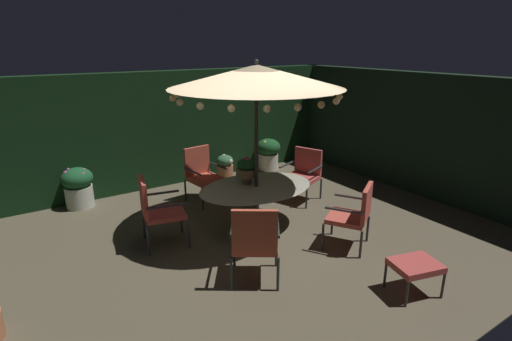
% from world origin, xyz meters
% --- Properties ---
extents(ground_plane, '(8.16, 6.41, 0.02)m').
position_xyz_m(ground_plane, '(0.00, 0.00, -0.01)').
color(ground_plane, brown).
extents(hedge_backdrop_rear, '(8.16, 0.30, 2.36)m').
position_xyz_m(hedge_backdrop_rear, '(0.00, 3.05, 1.18)').
color(hedge_backdrop_rear, black).
rests_on(hedge_backdrop_rear, ground_plane).
extents(hedge_backdrop_right, '(0.30, 6.41, 2.36)m').
position_xyz_m(hedge_backdrop_right, '(3.93, 0.00, 1.18)').
color(hedge_backdrop_right, black).
rests_on(hedge_backdrop_right, ground_plane).
extents(patio_dining_table, '(1.90, 1.35, 0.72)m').
position_xyz_m(patio_dining_table, '(0.29, 0.19, 0.59)').
color(patio_dining_table, '#312C2D').
rests_on(patio_dining_table, ground_plane).
extents(patio_umbrella, '(2.60, 2.60, 2.66)m').
position_xyz_m(patio_umbrella, '(0.29, 0.19, 2.41)').
color(patio_umbrella, '#2E2F2B').
rests_on(patio_umbrella, ground_plane).
extents(centerpiece_planter, '(0.35, 0.35, 0.45)m').
position_xyz_m(centerpiece_planter, '(0.25, 0.39, 0.96)').
color(centerpiece_planter, olive).
rests_on(centerpiece_planter, patio_dining_table).
extents(patio_chair_north, '(0.79, 0.79, 0.96)m').
position_xyz_m(patio_chair_north, '(1.75, 0.75, 0.54)').
color(patio_chair_north, '#293133').
rests_on(patio_chair_north, ground_plane).
extents(patio_chair_northeast, '(0.66, 0.69, 1.02)m').
position_xyz_m(patio_chair_northeast, '(0.11, 1.75, 0.56)').
color(patio_chair_northeast, '#2E2E33').
rests_on(patio_chair_northeast, ground_plane).
extents(patio_chair_east, '(0.71, 0.69, 1.05)m').
position_xyz_m(patio_chair_east, '(-1.24, 0.51, 0.60)').
color(patio_chair_east, '#2C2C32').
rests_on(patio_chair_east, ground_plane).
extents(patio_chair_southeast, '(0.82, 0.82, 1.06)m').
position_xyz_m(patio_chair_southeast, '(-0.59, -1.10, 0.61)').
color(patio_chair_southeast, '#292F2C').
rests_on(patio_chair_southeast, ground_plane).
extents(patio_chair_south, '(0.79, 0.79, 0.98)m').
position_xyz_m(patio_chair_south, '(1.11, -1.14, 0.55)').
color(patio_chair_south, '#322B2D').
rests_on(patio_chair_south, ground_plane).
extents(ottoman_footrest, '(0.64, 0.56, 0.41)m').
position_xyz_m(ottoman_footrest, '(0.88, -2.33, 0.36)').
color(ottoman_footrest, '#322D2C').
rests_on(ottoman_footrest, ground_plane).
extents(potted_plant_right_near, '(0.57, 0.57, 0.74)m').
position_xyz_m(potted_plant_right_near, '(2.28, 2.66, 0.40)').
color(potted_plant_right_near, beige).
rests_on(potted_plant_right_near, ground_plane).
extents(potted_plant_right_far, '(0.36, 0.37, 0.58)m').
position_xyz_m(potted_plant_right_far, '(1.02, 2.50, 0.30)').
color(potted_plant_right_far, '#9E6341').
rests_on(potted_plant_right_far, ground_plane).
extents(potted_plant_front_corner, '(0.55, 0.55, 0.74)m').
position_xyz_m(potted_plant_front_corner, '(-1.93, 2.71, 0.40)').
color(potted_plant_front_corner, beige).
rests_on(potted_plant_front_corner, ground_plane).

